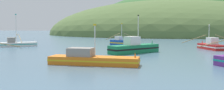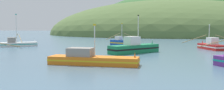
{
  "view_description": "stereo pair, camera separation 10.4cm",
  "coord_description": "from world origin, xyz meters",
  "px_view_note": "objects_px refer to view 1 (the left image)",
  "views": [
    {
      "loc": [
        9.56,
        -10.76,
        4.49
      ],
      "look_at": [
        2.47,
        29.9,
        1.4
      ],
      "focal_mm": 37.75,
      "sensor_mm": 36.0,
      "label": 1
    },
    {
      "loc": [
        9.66,
        -10.74,
        4.49
      ],
      "look_at": [
        2.47,
        29.9,
        1.4
      ],
      "focal_mm": 37.75,
      "sensor_mm": 36.0,
      "label": 2
    }
  ],
  "objects_px": {
    "fishing_boat_white": "(17,44)",
    "fishing_boat_blue": "(121,43)",
    "fishing_boat_green": "(134,48)",
    "fishing_boat_red": "(211,46)",
    "fishing_boat_orange": "(92,59)"
  },
  "relations": [
    {
      "from": "fishing_boat_orange",
      "to": "fishing_boat_green",
      "type": "bearing_deg",
      "value": 76.04
    },
    {
      "from": "fishing_boat_blue",
      "to": "fishing_boat_orange",
      "type": "bearing_deg",
      "value": -58.23
    },
    {
      "from": "fishing_boat_green",
      "to": "fishing_boat_red",
      "type": "height_order",
      "value": "fishing_boat_green"
    },
    {
      "from": "fishing_boat_white",
      "to": "fishing_boat_blue",
      "type": "height_order",
      "value": "fishing_boat_white"
    },
    {
      "from": "fishing_boat_orange",
      "to": "fishing_boat_blue",
      "type": "xyz_separation_m",
      "value": [
        -0.06,
        27.76,
        0.21
      ]
    },
    {
      "from": "fishing_boat_white",
      "to": "fishing_boat_blue",
      "type": "xyz_separation_m",
      "value": [
        24.16,
        4.52,
        0.23
      ]
    },
    {
      "from": "fishing_boat_green",
      "to": "fishing_boat_white",
      "type": "bearing_deg",
      "value": 114.02
    },
    {
      "from": "fishing_boat_green",
      "to": "fishing_boat_blue",
      "type": "distance_m",
      "value": 14.62
    },
    {
      "from": "fishing_boat_blue",
      "to": "fishing_boat_red",
      "type": "distance_m",
      "value": 19.52
    },
    {
      "from": "fishing_boat_green",
      "to": "fishing_boat_white",
      "type": "height_order",
      "value": "fishing_boat_white"
    },
    {
      "from": "fishing_boat_white",
      "to": "fishing_boat_red",
      "type": "relative_size",
      "value": 0.94
    },
    {
      "from": "fishing_boat_blue",
      "to": "fishing_boat_green",
      "type": "bearing_deg",
      "value": -42.14
    },
    {
      "from": "fishing_boat_white",
      "to": "fishing_boat_red",
      "type": "bearing_deg",
      "value": -37.88
    },
    {
      "from": "fishing_boat_green",
      "to": "fishing_boat_white",
      "type": "xyz_separation_m",
      "value": [
        -28.24,
        9.53,
        -0.28
      ]
    },
    {
      "from": "fishing_boat_white",
      "to": "fishing_boat_red",
      "type": "xyz_separation_m",
      "value": [
        43.12,
        -0.1,
        0.15
      ]
    }
  ]
}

